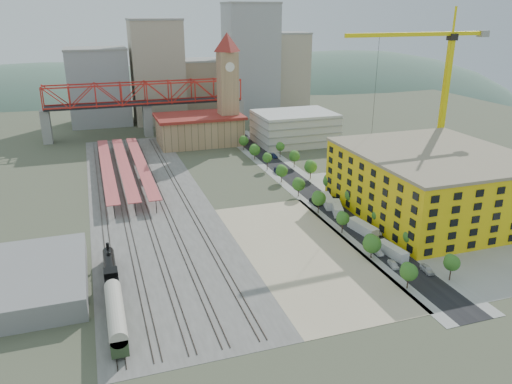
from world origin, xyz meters
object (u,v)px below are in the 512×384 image
object	(u,v)px
clock_tower	(228,78)
tower_crane	(438,77)
site_trailer_b	(363,228)
site_trailer_d	(327,201)
coach	(116,316)
car_0	(393,265)
locomotive	(111,272)
construction_building	(433,183)
site_trailer_c	(337,208)
site_trailer_a	(392,251)

from	to	relation	value
clock_tower	tower_crane	xyz separation A→B (m)	(52.80, -72.92, 7.06)
site_trailer_b	site_trailer_d	bearing A→B (deg)	81.22
coach	car_0	size ratio (longest dim) A/B	4.56
site_trailer_b	locomotive	bearing A→B (deg)	175.35
construction_building	car_0	distance (m)	39.77
site_trailer_c	car_0	size ratio (longest dim) A/B	2.34
site_trailer_d	locomotive	bearing A→B (deg)	-145.12
site_trailer_c	car_0	xyz separation A→B (m)	(-3.00, -34.63, -0.62)
clock_tower	site_trailer_a	size ratio (longest dim) A/B	5.67
tower_crane	site_trailer_b	size ratio (longest dim) A/B	5.71
site_trailer_b	car_0	xyz separation A→B (m)	(-3.00, -19.40, -0.69)
site_trailer_b	site_trailer_a	bearing A→B (deg)	-98.78
site_trailer_d	clock_tower	bearing A→B (deg)	108.55
site_trailer_a	site_trailer_d	xyz separation A→B (m)	(0.00, 35.72, 0.12)
site_trailer_b	site_trailer_d	size ratio (longest dim) A/B	1.01
site_trailer_c	construction_building	bearing A→B (deg)	0.53
clock_tower	construction_building	world-z (taller)	clock_tower
tower_crane	car_0	distance (m)	79.42
tower_crane	site_trailer_a	bearing A→B (deg)	-133.23
locomotive	construction_building	bearing A→B (deg)	6.91
site_trailer_a	clock_tower	bearing A→B (deg)	85.66
site_trailer_a	site_trailer_d	bearing A→B (deg)	81.87
site_trailer_b	site_trailer_c	xyz separation A→B (m)	(0.00, 15.22, -0.06)
locomotive	site_trailer_d	size ratio (longest dim) A/B	2.25
site_trailer_c	clock_tower	bearing A→B (deg)	114.32
clock_tower	coach	world-z (taller)	clock_tower
site_trailer_b	site_trailer_c	bearing A→B (deg)	81.22
construction_building	tower_crane	world-z (taller)	tower_crane
locomotive	site_trailer_c	distance (m)	68.96
construction_building	car_0	xyz separation A→B (m)	(-29.00, -25.79, -8.71)
construction_building	site_trailer_c	distance (m)	28.63
construction_building	tower_crane	bearing A→B (deg)	55.22
clock_tower	car_0	size ratio (longest dim) A/B	12.59
locomotive	site_trailer_b	world-z (taller)	locomotive
locomotive	car_0	world-z (taller)	locomotive
construction_building	site_trailer_d	distance (m)	31.14
construction_building	site_trailer_d	size ratio (longest dim) A/B	5.03
site_trailer_a	site_trailer_d	distance (m)	35.72
site_trailer_a	locomotive	bearing A→B (deg)	163.73
construction_building	site_trailer_c	size ratio (longest dim) A/B	5.23
locomotive	tower_crane	bearing A→B (deg)	19.03
tower_crane	site_trailer_d	distance (m)	57.72
clock_tower	site_trailer_b	bearing A→B (deg)	-85.70
clock_tower	site_trailer_c	bearing A→B (deg)	-84.98
locomotive	site_trailer_b	bearing A→B (deg)	4.13
construction_building	locomotive	size ratio (longest dim) A/B	2.24
tower_crane	clock_tower	bearing A→B (deg)	125.91
locomotive	tower_crane	distance (m)	121.94
coach	car_0	world-z (taller)	coach
locomotive	site_trailer_a	size ratio (longest dim) A/B	2.46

